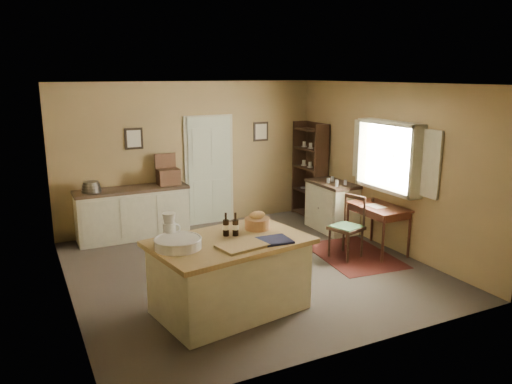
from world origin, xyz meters
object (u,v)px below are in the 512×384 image
(writing_desk, at_px, (378,211))
(sideboard, at_px, (133,211))
(desk_chair, at_px, (346,228))
(right_cabinet, at_px, (332,206))
(work_island, at_px, (229,273))
(shelving_unit, at_px, (312,170))

(writing_desk, bearing_deg, sideboard, 144.31)
(desk_chair, relative_size, right_cabinet, 0.93)
(work_island, bearing_deg, desk_chair, 10.57)
(right_cabinet, bearing_deg, desk_chair, -115.61)
(work_island, relative_size, writing_desk, 2.03)
(sideboard, bearing_deg, writing_desk, -35.69)
(work_island, height_order, desk_chair, work_island)
(desk_chair, distance_m, shelving_unit, 2.41)
(shelving_unit, bearing_deg, sideboard, 176.77)
(sideboard, distance_m, right_cabinet, 3.58)
(writing_desk, relative_size, shelving_unit, 0.52)
(shelving_unit, bearing_deg, work_island, -135.30)
(work_island, relative_size, right_cabinet, 1.94)
(sideboard, xyz_separation_m, shelving_unit, (3.54, -0.20, 0.47))
(writing_desk, xyz_separation_m, desk_chair, (-0.62, 0.00, -0.20))
(right_cabinet, distance_m, shelving_unit, 1.08)
(writing_desk, bearing_deg, right_cabinet, 90.01)
(writing_desk, distance_m, right_cabinet, 1.31)
(work_island, bearing_deg, right_cabinet, 26.26)
(desk_chair, height_order, right_cabinet, right_cabinet)
(work_island, distance_m, writing_desk, 3.11)
(writing_desk, height_order, right_cabinet, right_cabinet)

